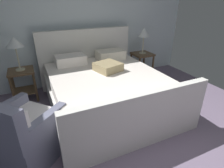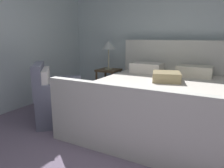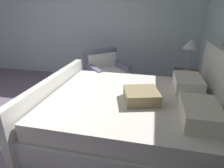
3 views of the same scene
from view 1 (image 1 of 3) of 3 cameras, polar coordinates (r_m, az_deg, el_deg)
The scene contains 7 objects.
wall_back at distance 4.16m, azimuth -8.57°, elevation 17.86°, with size 5.02×0.12×2.51m, color silver.
bed at distance 3.21m, azimuth -2.07°, elevation -1.13°, with size 1.98×2.28×1.22m.
nightstand_right at distance 4.46m, azimuth 9.37°, elevation 7.07°, with size 0.44×0.44×0.60m.
table_lamp_right at distance 4.30m, azimuth 10.01°, elevation 15.52°, with size 0.26×0.26×0.59m.
nightstand_left at distance 3.76m, azimuth -26.21°, elevation 1.15°, with size 0.44×0.44×0.60m.
table_lamp_left at distance 3.56m, azimuth -28.35°, elevation 11.26°, with size 0.29×0.29×0.60m.
armchair at distance 2.43m, azimuth -25.91°, elevation -13.78°, with size 1.02×1.02×0.90m.
Camera 1 is at (-1.18, -0.78, 1.78)m, focal length 29.09 mm.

